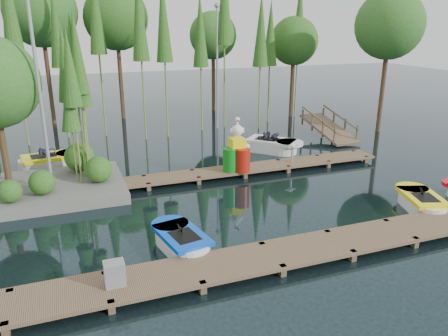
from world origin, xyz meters
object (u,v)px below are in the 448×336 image
object	(u,v)px
boat_yellow_far	(51,161)
utility_cabinet	(115,274)
drum_cluster	(238,155)
island	(19,111)
yellow_barrel	(230,160)
boat_blue	(181,241)

from	to	relation	value
boat_yellow_far	utility_cabinet	xyz separation A→B (m)	(1.47, -10.81, 0.29)
drum_cluster	island	bearing A→B (deg)	173.32
island	utility_cabinet	world-z (taller)	island
yellow_barrel	island	bearing A→B (deg)	174.21
boat_blue	drum_cluster	bearing A→B (deg)	42.73
island	boat_yellow_far	xyz separation A→B (m)	(0.71, 3.02, -2.88)
island	boat_blue	world-z (taller)	island
island	boat_yellow_far	world-z (taller)	island
utility_cabinet	island	bearing A→B (deg)	105.66
boat_blue	utility_cabinet	xyz separation A→B (m)	(-2.05, -1.65, 0.35)
utility_cabinet	yellow_barrel	xyz separation A→B (m)	(5.61, 7.00, 0.11)
boat_blue	utility_cabinet	distance (m)	2.65
yellow_barrel	utility_cabinet	bearing A→B (deg)	-128.71
boat_yellow_far	yellow_barrel	xyz separation A→B (m)	(7.08, -3.81, 0.40)
boat_blue	yellow_barrel	size ratio (longest dim) A/B	3.28
boat_yellow_far	drum_cluster	world-z (taller)	drum_cluster
boat_yellow_far	island	bearing A→B (deg)	-91.95
utility_cabinet	yellow_barrel	distance (m)	8.97
island	drum_cluster	distance (m)	8.47
boat_blue	yellow_barrel	bearing A→B (deg)	45.89
utility_cabinet	yellow_barrel	world-z (taller)	yellow_barrel
utility_cabinet	drum_cluster	size ratio (longest dim) A/B	0.26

